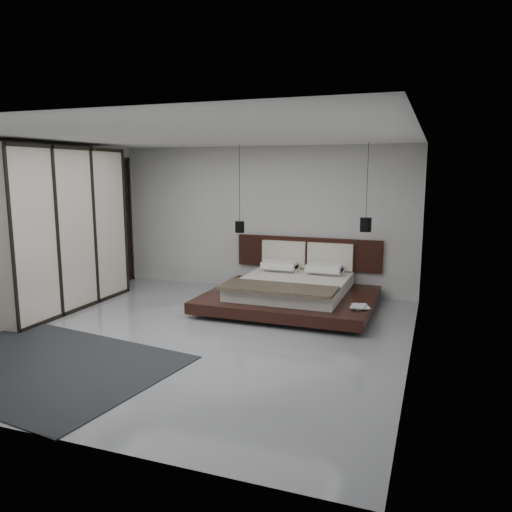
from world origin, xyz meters
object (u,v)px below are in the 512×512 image
at_px(bed, 292,290).
at_px(rug, 41,365).
at_px(pendant_left, 240,226).
at_px(pendant_right, 366,224).
at_px(wardrobe, 61,229).
at_px(lattice_screen, 119,221).

distance_m(bed, rug, 4.20).
distance_m(pendant_left, pendant_right, 2.31).
distance_m(pendant_left, rug, 4.37).
bearing_deg(rug, pendant_left, 76.38).
xyz_separation_m(bed, rug, (-2.14, -3.61, -0.28)).
distance_m(wardrobe, rug, 2.98).
distance_m(lattice_screen, wardrobe, 1.97).
xyz_separation_m(bed, pendant_right, (1.15, 0.45, 1.14)).
bearing_deg(pendant_left, lattice_screen, 177.94).
bearing_deg(pendant_left, wardrobe, -143.14).
xyz_separation_m(lattice_screen, wardrobe, (0.25, -1.96, 0.06)).
bearing_deg(bed, wardrobe, -158.74).
bearing_deg(bed, lattice_screen, 172.03).
height_order(lattice_screen, bed, lattice_screen).
bearing_deg(pendant_right, wardrobe, -158.77).
bearing_deg(lattice_screen, rug, -67.14).
xyz_separation_m(wardrobe, rug, (1.50, -2.19, -1.36)).
height_order(pendant_left, rug, pendant_left).
height_order(lattice_screen, wardrobe, wardrobe).
xyz_separation_m(bed, pendant_left, (-1.15, 0.45, 1.02)).
height_order(bed, pendant_left, pendant_left).
distance_m(pendant_right, wardrobe, 5.14).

